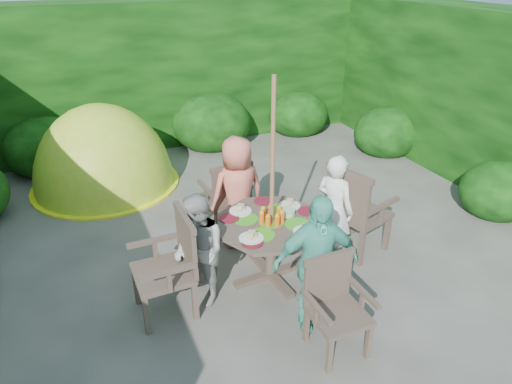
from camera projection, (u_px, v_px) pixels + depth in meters
name	position (u px, v px, depth m)	size (l,w,h in m)	color
ground	(254.00, 243.00, 5.59)	(60.00, 60.00, 0.00)	#4D4A44
hedge_enclosure	(214.00, 114.00, 6.10)	(9.00, 9.00, 2.50)	black
patio_table	(272.00, 231.00, 4.75)	(1.28, 1.28, 0.83)	#3E3229
parasol_pole	(272.00, 186.00, 4.51)	(0.04, 0.04, 2.20)	brown
garden_chair_right	(355.00, 209.00, 5.19)	(0.72, 0.77, 1.05)	#3E3229
garden_chair_left	(171.00, 264.00, 4.31)	(0.54, 0.61, 1.00)	#3E3229
garden_chair_back	(228.00, 195.00, 5.65)	(0.58, 0.53, 0.92)	#3E3229
garden_chair_front	(335.00, 304.00, 3.94)	(0.51, 0.45, 0.85)	#3E3229
child_right	(334.00, 209.00, 5.05)	(0.46, 0.30, 1.27)	white
child_left	(199.00, 251.00, 4.41)	(0.57, 0.44, 1.17)	#A6A7A1
child_back	(238.00, 192.00, 5.33)	(0.66, 0.43, 1.35)	#E6715F
child_front	(316.00, 264.00, 4.07)	(0.80, 0.33, 1.36)	#53C2A8
dome_tent	(107.00, 185.00, 7.02)	(2.55, 2.55, 2.51)	#9CD028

